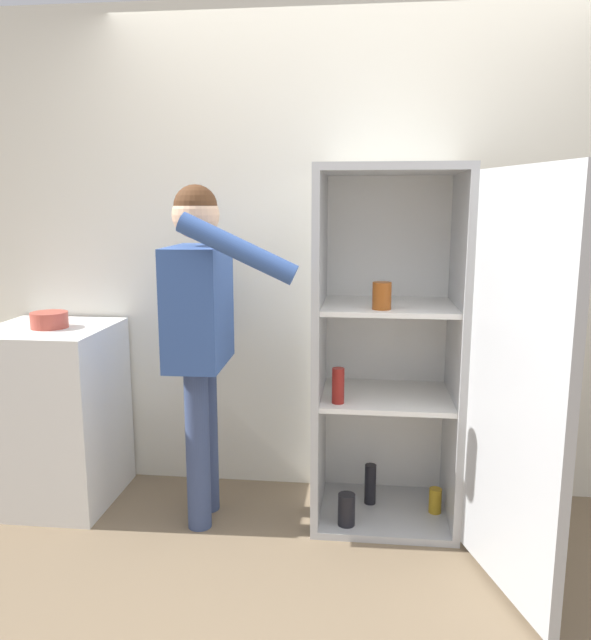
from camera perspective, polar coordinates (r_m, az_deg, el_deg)
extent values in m
plane|color=#7A664C|center=(2.78, 4.06, -23.18)|extent=(12.00, 12.00, 0.00)
cube|color=silver|center=(3.31, 5.10, 5.84)|extent=(7.00, 0.06, 2.55)
cube|color=#B7BABC|center=(3.33, 7.97, -16.86)|extent=(0.69, 0.58, 0.04)
cube|color=#B7BABC|center=(2.96, 8.82, 13.47)|extent=(0.69, 0.58, 0.04)
cube|color=white|center=(3.30, 8.23, -1.54)|extent=(0.69, 0.03, 1.65)
cube|color=#B7BABC|center=(3.04, 2.22, -2.47)|extent=(0.04, 0.58, 1.65)
cube|color=#B7BABC|center=(3.06, 14.49, -2.71)|extent=(0.03, 0.58, 1.65)
cube|color=white|center=(3.10, 8.26, -6.94)|extent=(0.62, 0.51, 0.02)
cube|color=white|center=(3.00, 8.48, 1.24)|extent=(0.62, 0.51, 0.02)
cube|color=#B7BABC|center=(2.51, 19.57, -5.92)|extent=(0.25, 0.67, 1.65)
cylinder|color=black|center=(3.11, 4.68, -16.89)|extent=(0.08, 0.08, 0.15)
cylinder|color=black|center=(3.31, 6.85, -14.67)|extent=(0.06, 0.06, 0.21)
cylinder|color=#B78C1E|center=(3.29, 12.65, -15.80)|extent=(0.06, 0.06, 0.12)
cylinder|color=#9E4C19|center=(2.83, 7.90, 2.21)|extent=(0.09, 0.09, 0.12)
cylinder|color=maroon|center=(2.92, 3.92, -6.01)|extent=(0.06, 0.06, 0.17)
cylinder|color=#384770|center=(3.23, -8.13, -10.41)|extent=(0.11, 0.11, 0.79)
cylinder|color=#384770|center=(3.06, -8.92, -11.60)|extent=(0.11, 0.11, 0.79)
cube|color=#335193|center=(2.96, -8.87, 1.27)|extent=(0.26, 0.45, 0.56)
sphere|color=#DBAD89|center=(2.93, -9.11, 9.46)|extent=(0.22, 0.22, 0.22)
sphere|color=#4C2D19|center=(2.93, -9.13, 10.21)|extent=(0.20, 0.20, 0.20)
cylinder|color=#335193|center=(3.21, -7.78, 1.49)|extent=(0.09, 0.09, 0.53)
cylinder|color=#335193|center=(2.64, -5.32, 6.52)|extent=(0.52, 0.10, 0.30)
cube|color=white|center=(3.52, -21.20, -8.05)|extent=(0.61, 0.61, 0.93)
cylinder|color=#B24738|center=(3.38, -21.59, 0.00)|extent=(0.18, 0.18, 0.08)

